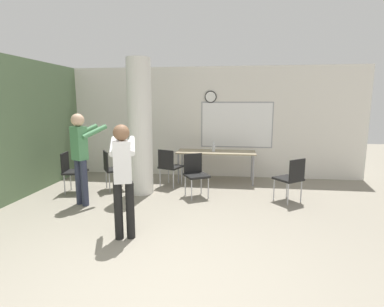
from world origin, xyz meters
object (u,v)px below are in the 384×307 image
object	(u,v)px
chair_near_pillar	(112,167)
chair_by_left_wall	(72,169)
person_watching_back	(81,152)
chair_table_left	(169,165)
chair_table_front	(195,172)
person_playing_front	(123,172)
chair_mid_room	(291,177)
bottle_on_table	(214,148)
folding_table	(216,153)

from	to	relation	value
chair_near_pillar	chair_by_left_wall	size ratio (longest dim) A/B	1.00
chair_near_pillar	person_watching_back	world-z (taller)	person_watching_back
chair_table_left	person_watching_back	distance (m)	2.01
chair_near_pillar	person_watching_back	bearing A→B (deg)	-100.01
chair_near_pillar	person_watching_back	xyz separation A→B (m)	(-0.18, -1.00, 0.50)
chair_by_left_wall	person_watching_back	distance (m)	1.04
chair_table_front	person_playing_front	bearing A→B (deg)	-110.58
chair_mid_room	chair_table_left	bearing A→B (deg)	163.35
bottle_on_table	chair_table_front	world-z (taller)	bottle_on_table
folding_table	person_playing_front	bearing A→B (deg)	-109.25
chair_near_pillar	chair_by_left_wall	world-z (taller)	same
bottle_on_table	folding_table	bearing A→B (deg)	6.87
folding_table	chair_by_left_wall	bearing A→B (deg)	-156.78
chair_table_left	person_watching_back	bearing A→B (deg)	-134.41
chair_by_left_wall	person_playing_front	distance (m)	2.74
bottle_on_table	person_playing_front	size ratio (longest dim) A/B	0.15
chair_table_left	chair_near_pillar	world-z (taller)	same
chair_table_left	chair_by_left_wall	size ratio (longest dim) A/B	1.00
chair_table_front	chair_near_pillar	bearing A→B (deg)	173.50
chair_table_front	person_watching_back	size ratio (longest dim) A/B	0.51
person_watching_back	chair_table_front	bearing A→B (deg)	21.02
chair_table_front	person_watching_back	xyz separation A→B (m)	(-2.04, -0.78, 0.50)
person_playing_front	person_watching_back	world-z (taller)	person_watching_back
chair_near_pillar	chair_mid_room	bearing A→B (deg)	-5.57
chair_mid_room	chair_near_pillar	size ratio (longest dim) A/B	1.00
chair_table_left	bottle_on_table	bearing A→B (deg)	30.26
chair_near_pillar	chair_table_front	world-z (taller)	same
chair_table_front	chair_by_left_wall	bearing A→B (deg)	-177.83
chair_near_pillar	chair_by_left_wall	xyz separation A→B (m)	(-0.77, -0.31, 0.00)
chair_by_left_wall	person_playing_front	world-z (taller)	person_playing_front
folding_table	chair_table_front	world-z (taller)	chair_table_front
chair_mid_room	chair_by_left_wall	xyz separation A→B (m)	(-4.51, 0.05, 0.00)
folding_table	chair_table_front	xyz separation A→B (m)	(-0.36, -1.19, -0.19)
chair_near_pillar	person_watching_back	size ratio (longest dim) A/B	0.51
bottle_on_table	chair_by_left_wall	distance (m)	3.22
folding_table	chair_mid_room	bearing A→B (deg)	-41.53
chair_mid_room	chair_by_left_wall	world-z (taller)	same
folding_table	chair_near_pillar	size ratio (longest dim) A/B	2.15
folding_table	chair_mid_room	size ratio (longest dim) A/B	2.15
bottle_on_table	person_watching_back	world-z (taller)	person_watching_back
person_playing_front	chair_mid_room	bearing A→B (deg)	35.66
chair_by_left_wall	chair_table_front	world-z (taller)	same
chair_near_pillar	chair_table_front	size ratio (longest dim) A/B	1.00
bottle_on_table	chair_near_pillar	distance (m)	2.39
folding_table	chair_by_left_wall	xyz separation A→B (m)	(-3.00, -1.29, -0.19)
folding_table	chair_mid_room	distance (m)	2.03
person_playing_front	person_watching_back	bearing A→B (deg)	135.27
chair_table_front	person_playing_front	size ratio (longest dim) A/B	0.53
bottle_on_table	person_playing_front	world-z (taller)	person_playing_front
person_playing_front	chair_table_front	bearing A→B (deg)	69.42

